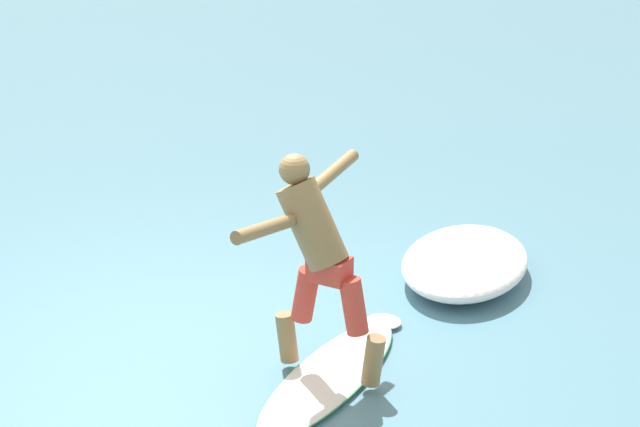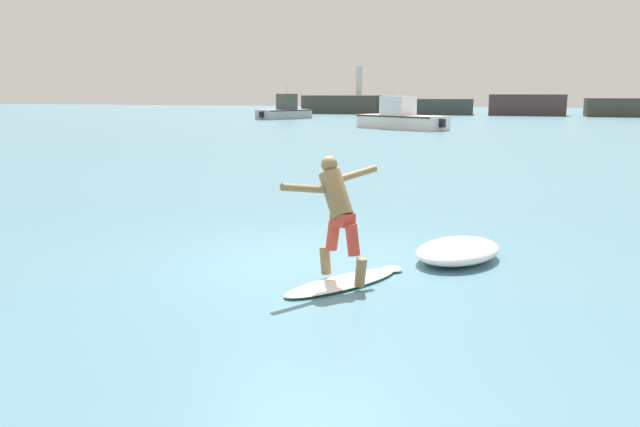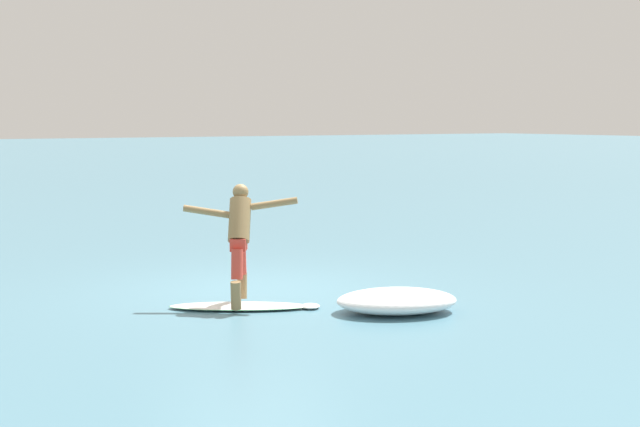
# 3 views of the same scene
# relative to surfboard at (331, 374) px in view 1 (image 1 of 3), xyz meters

# --- Properties ---
(ground_plane) EXTENTS (200.00, 200.00, 0.00)m
(ground_plane) POSITION_rel_surfboard_xyz_m (-0.94, 0.74, -0.03)
(ground_plane) COLOR teal
(surfboard) EXTENTS (1.39, 1.88, 0.20)m
(surfboard) POSITION_rel_surfboard_xyz_m (0.00, 0.00, 0.00)
(surfboard) COLOR white
(surfboard) RESTS_ON ground
(surfer) EXTENTS (1.04, 1.30, 1.54)m
(surfer) POSITION_rel_surfboard_xyz_m (-0.10, 0.03, 0.93)
(surfer) COLOR olive
(surfer) RESTS_ON surfboard
(wave_foam_at_tail) EXTENTS (1.55, 1.82, 0.30)m
(wave_foam_at_tail) POSITION_rel_surfboard_xyz_m (1.25, 1.56, 0.12)
(wave_foam_at_tail) COLOR white
(wave_foam_at_tail) RESTS_ON ground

